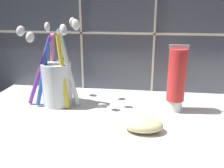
% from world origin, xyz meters
% --- Properties ---
extents(sink_counter, '(0.73, 0.38, 0.02)m').
position_xyz_m(sink_counter, '(0.00, 0.00, 0.01)').
color(sink_counter, silver).
rests_on(sink_counter, ground).
extents(tile_wall_backsplash, '(0.83, 0.02, 0.44)m').
position_xyz_m(tile_wall_backsplash, '(0.00, 0.19, 0.22)').
color(tile_wall_backsplash, '#4C515B').
rests_on(tile_wall_backsplash, ground).
extents(toothbrush_cup, '(0.14, 0.11, 0.19)m').
position_xyz_m(toothbrush_cup, '(-0.19, 0.07, 0.08)').
color(toothbrush_cup, silver).
rests_on(toothbrush_cup, sink_counter).
extents(toothpaste_tube, '(0.04, 0.04, 0.14)m').
position_xyz_m(toothpaste_tube, '(0.06, 0.07, 0.09)').
color(toothpaste_tube, white).
rests_on(toothpaste_tube, sink_counter).
extents(soap_bar, '(0.07, 0.05, 0.02)m').
position_xyz_m(soap_bar, '(-0.00, -0.03, 0.03)').
color(soap_bar, beige).
rests_on(soap_bar, sink_counter).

